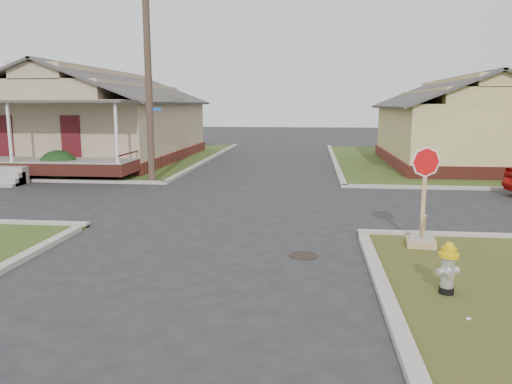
# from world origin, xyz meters

# --- Properties ---
(ground) EXTENTS (120.00, 120.00, 0.00)m
(ground) POSITION_xyz_m (0.00, 0.00, 0.00)
(ground) COLOR #262528
(ground) RESTS_ON ground
(verge_far_left) EXTENTS (19.00, 19.00, 0.05)m
(verge_far_left) POSITION_xyz_m (-13.00, 18.00, 0.03)
(verge_far_left) COLOR #354B1B
(verge_far_left) RESTS_ON ground
(curbs) EXTENTS (80.00, 40.00, 0.12)m
(curbs) POSITION_xyz_m (0.00, 5.00, 0.00)
(curbs) COLOR #AEA99D
(curbs) RESTS_ON ground
(manhole) EXTENTS (0.64, 0.64, 0.01)m
(manhole) POSITION_xyz_m (2.20, -0.50, 0.01)
(manhole) COLOR black
(manhole) RESTS_ON ground
(corner_house) EXTENTS (10.10, 15.50, 5.30)m
(corner_house) POSITION_xyz_m (-10.00, 16.68, 2.28)
(corner_house) COLOR maroon
(corner_house) RESTS_ON ground
(side_house_yellow) EXTENTS (7.60, 11.60, 4.70)m
(side_house_yellow) POSITION_xyz_m (10.00, 16.50, 2.19)
(side_house_yellow) COLOR maroon
(side_house_yellow) RESTS_ON ground
(utility_pole) EXTENTS (1.80, 0.28, 9.00)m
(utility_pole) POSITION_xyz_m (-4.20, 8.90, 4.66)
(utility_pole) COLOR #463328
(utility_pole) RESTS_ON ground
(fire_hydrant) EXTENTS (0.34, 0.34, 0.90)m
(fire_hydrant) POSITION_xyz_m (4.63, -2.51, 0.54)
(fire_hydrant) COLOR black
(fire_hydrant) RESTS_ON ground
(stop_sign) EXTENTS (0.64, 0.62, 2.25)m
(stop_sign) POSITION_xyz_m (4.81, 0.39, 0.53)
(stop_sign) COLOR tan
(stop_sign) RESTS_ON ground
(hedge_right) EXTENTS (1.53, 1.26, 1.17)m
(hedge_right) POSITION_xyz_m (-8.45, 9.32, 0.64)
(hedge_right) COLOR #153412
(hedge_right) RESTS_ON verge_far_left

